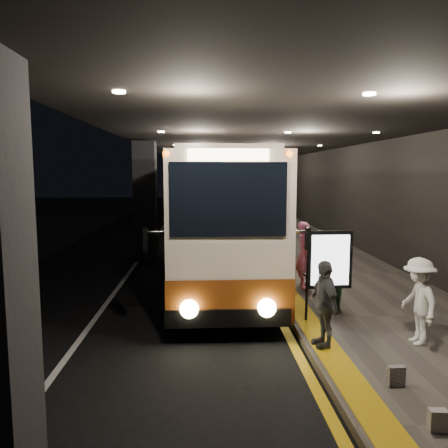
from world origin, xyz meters
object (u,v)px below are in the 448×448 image
object	(u,v)px
passenger_waiting_grey	(324,304)
stanchion_post	(306,298)
bag_polka	(396,376)
coach_third	(205,186)
passenger_boarding	(304,255)
coach_second	(210,195)
passenger_waiting_green	(331,271)
coach_main	(218,219)
passenger_waiting_white	(419,301)
bag_plain	(438,420)
info_sign	(330,261)

from	to	relation	value
passenger_waiting_grey	stanchion_post	size ratio (longest dim) A/B	1.58
stanchion_post	bag_polka	bearing A→B (deg)	-77.12
coach_third	passenger_boarding	world-z (taller)	coach_third
coach_second	passenger_waiting_green	size ratio (longest dim) A/B	6.57
coach_main	passenger_boarding	distance (m)	3.30
coach_third	passenger_waiting_white	size ratio (longest dim) A/B	7.97
coach_second	passenger_waiting_white	world-z (taller)	coach_second
coach_main	coach_third	xyz separation A→B (m)	(-0.29, 29.25, 0.13)
passenger_waiting_green	bag_plain	xyz separation A→B (m)	(-0.07, -4.76, -0.76)
passenger_waiting_white	passenger_waiting_grey	bearing A→B (deg)	-88.87
passenger_boarding	stanchion_post	size ratio (longest dim) A/B	1.80
coach_main	passenger_waiting_green	bearing A→B (deg)	-60.25
coach_second	bag_polka	bearing A→B (deg)	-81.75
coach_second	stanchion_post	bearing A→B (deg)	-82.76
coach_main	coach_second	distance (m)	14.67
info_sign	stanchion_post	xyz separation A→B (m)	(-0.41, 0.22, -0.82)
passenger_waiting_grey	info_sign	size ratio (longest dim) A/B	0.81
coach_main	bag_plain	size ratio (longest dim) A/B	44.57
coach_third	bag_polka	xyz separation A→B (m)	(2.66, -37.10, -1.61)
passenger_boarding	stanchion_post	world-z (taller)	passenger_boarding
coach_main	passenger_waiting_grey	bearing A→B (deg)	-75.46
bag_polka	stanchion_post	bearing A→B (deg)	102.88
coach_main	stanchion_post	size ratio (longest dim) A/B	11.95
stanchion_post	passenger_waiting_white	bearing A→B (deg)	-36.95
passenger_waiting_grey	info_sign	world-z (taller)	info_sign
coach_third	bag_plain	world-z (taller)	coach_third
passenger_waiting_green	stanchion_post	world-z (taller)	passenger_waiting_green
passenger_waiting_grey	passenger_waiting_white	bearing A→B (deg)	81.71
passenger_boarding	stanchion_post	bearing A→B (deg)	172.48
passenger_boarding	bag_polka	world-z (taller)	passenger_boarding
coach_third	bag_polka	size ratio (longest dim) A/B	42.02
passenger_waiting_white	info_sign	xyz separation A→B (m)	(-1.34, 1.09, 0.52)
coach_third	passenger_waiting_white	world-z (taller)	coach_third
passenger_waiting_grey	bag_plain	bearing A→B (deg)	4.76
passenger_waiting_white	passenger_boarding	bearing A→B (deg)	-164.06
bag_plain	coach_third	bearing A→B (deg)	94.01
passenger_boarding	passenger_waiting_green	size ratio (longest dim) A/B	1.01
coach_main	passenger_waiting_grey	world-z (taller)	coach_main
passenger_waiting_green	bag_plain	distance (m)	4.82
coach_main	coach_third	size ratio (longest dim) A/B	0.94
coach_main	bag_plain	distance (m)	9.40
coach_main	passenger_boarding	size ratio (longest dim) A/B	6.63
coach_second	passenger_waiting_white	bearing A→B (deg)	-78.38
coach_second	passenger_waiting_white	distance (m)	21.26
stanchion_post	bag_plain	bearing A→B (deg)	-80.37
coach_second	coach_third	distance (m)	14.58
info_sign	stanchion_post	world-z (taller)	info_sign
coach_third	passenger_waiting_grey	distance (m)	35.65
bag_plain	info_sign	size ratio (longest dim) A/B	0.14
passenger_waiting_green	info_sign	bearing A→B (deg)	-26.61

